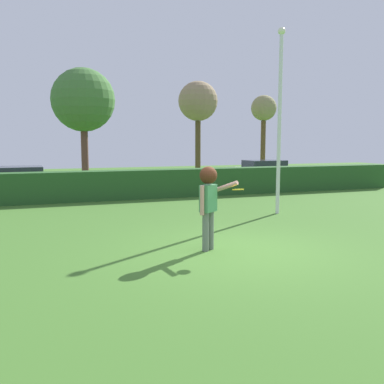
{
  "coord_description": "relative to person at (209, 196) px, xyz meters",
  "views": [
    {
      "loc": [
        -3.96,
        -7.87,
        2.33
      ],
      "look_at": [
        -0.58,
        1.31,
        1.15
      ],
      "focal_mm": 39.29,
      "sensor_mm": 36.0,
      "label": 1
    }
  ],
  "objects": [
    {
      "name": "hedge_row",
      "position": [
        0.57,
        8.73,
        -0.6
      ],
      "size": [
        25.07,
        0.9,
        1.17
      ],
      "primitive_type": "cube",
      "color": "#275323",
      "rests_on": "ground"
    },
    {
      "name": "ground_plane",
      "position": [
        0.57,
        -0.3,
        -1.19
      ],
      "size": [
        60.0,
        60.0,
        0.0
      ],
      "primitive_type": "plane",
      "color": "#407028"
    },
    {
      "name": "parked_car_red",
      "position": [
        -4.28,
        11.54,
        -0.5
      ],
      "size": [
        4.25,
        1.9,
        1.25
      ],
      "color": "#B21E1E",
      "rests_on": "ground"
    },
    {
      "name": "parked_car_white",
      "position": [
        9.05,
        13.34,
        -0.5
      ],
      "size": [
        4.22,
        1.84,
        1.25
      ],
      "color": "white",
      "rests_on": "ground"
    },
    {
      "name": "frisbee",
      "position": [
        0.54,
        -0.3,
        0.14
      ],
      "size": [
        0.25,
        0.25,
        0.05
      ],
      "color": "yellow"
    },
    {
      "name": "birch_tree",
      "position": [
        11.32,
        17.5,
        3.22
      ],
      "size": [
        1.73,
        1.73,
        5.48
      ],
      "color": "brown",
      "rests_on": "ground"
    },
    {
      "name": "person",
      "position": [
        0.0,
        0.0,
        0.0
      ],
      "size": [
        0.8,
        0.57,
        1.81
      ],
      "color": "slate",
      "rests_on": "ground"
    },
    {
      "name": "oak_tree",
      "position": [
        6.42,
        17.33,
        3.63
      ],
      "size": [
        2.53,
        2.53,
        6.17
      ],
      "color": "brown",
      "rests_on": "ground"
    },
    {
      "name": "willow_tree",
      "position": [
        -0.85,
        16.22,
        3.41
      ],
      "size": [
        3.51,
        3.51,
        6.39
      ],
      "color": "brown",
      "rests_on": "ground"
    },
    {
      "name": "lamppost",
      "position": [
        3.9,
        3.54,
        2.06
      ],
      "size": [
        0.24,
        0.24,
        5.86
      ],
      "color": "silver",
      "rests_on": "ground"
    }
  ]
}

